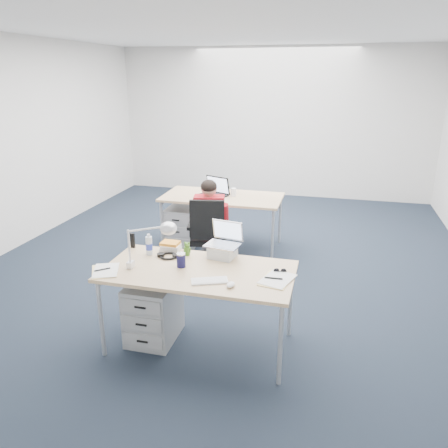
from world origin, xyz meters
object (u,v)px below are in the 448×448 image
object	(u,v)px
office_chair	(209,251)
can_koozie	(181,260)
silver_laptop	(222,241)
computer_mouse	(231,285)
wireless_keyboard	(210,281)
far_cup	(233,192)
bear_figurine	(187,249)
drawer_pedestal_near	(154,310)
desk_near	(199,275)
water_bottle	(149,244)
dark_laptop	(212,186)
desk_lamp	(144,244)
sunglasses	(280,271)
cordless_phone	(133,241)
drawer_pedestal_far	(183,226)
headphones	(168,255)
book_stack	(171,246)
seated_person	(210,223)
desk_far	(222,199)

from	to	relation	value
office_chair	can_koozie	size ratio (longest dim) A/B	7.70
silver_laptop	computer_mouse	size ratio (longest dim) A/B	3.27
wireless_keyboard	far_cup	distance (m)	2.59
computer_mouse	bear_figurine	world-z (taller)	bear_figurine
office_chair	drawer_pedestal_near	size ratio (longest dim) A/B	1.74
desk_near	water_bottle	xyz separation A→B (m)	(-0.53, 0.21, 0.14)
bear_figurine	dark_laptop	bearing A→B (deg)	106.75
silver_laptop	dark_laptop	bearing A→B (deg)	117.99
computer_mouse	desk_lamp	bearing A→B (deg)	177.22
bear_figurine	sunglasses	bearing A→B (deg)	-3.16
cordless_phone	desk_near	bearing A→B (deg)	-20.75
computer_mouse	dark_laptop	xyz separation A→B (m)	(-0.87, 2.53, 0.12)
silver_laptop	can_koozie	world-z (taller)	silver_laptop
drawer_pedestal_near	drawer_pedestal_far	xyz separation A→B (m)	(-0.52, 2.24, 0.00)
headphones	book_stack	distance (m)	0.17
drawer_pedestal_near	book_stack	xyz separation A→B (m)	(0.05, 0.34, 0.50)
drawer_pedestal_far	book_stack	bearing A→B (deg)	-73.29
sunglasses	seated_person	bearing A→B (deg)	114.78
seated_person	desk_lamp	size ratio (longest dim) A/B	2.48
water_bottle	cordless_phone	world-z (taller)	water_bottle
silver_laptop	desk_lamp	xyz separation A→B (m)	(-0.56, -0.41, 0.07)
desk_far	desk_lamp	bearing A→B (deg)	-90.79
seated_person	computer_mouse	bearing A→B (deg)	-80.18
drawer_pedestal_far	silver_laptop	bearing A→B (deg)	-60.87
drawer_pedestal_near	can_koozie	distance (m)	0.59
desk_near	drawer_pedestal_near	xyz separation A→B (m)	(-0.43, 0.01, -0.41)
silver_laptop	desk_far	bearing A→B (deg)	114.30
headphones	far_cup	size ratio (longest dim) A/B	1.92
office_chair	seated_person	xyz separation A→B (m)	(-0.03, 0.16, 0.30)
silver_laptop	bear_figurine	bearing A→B (deg)	-163.53
desk_far	office_chair	world-z (taller)	office_chair
wireless_keyboard	sunglasses	world-z (taller)	sunglasses
silver_laptop	bear_figurine	distance (m)	0.33
book_stack	office_chair	bearing A→B (deg)	87.99
sunglasses	desk_lamp	world-z (taller)	desk_lamp
wireless_keyboard	water_bottle	size ratio (longest dim) A/B	1.47
book_stack	sunglasses	bearing A→B (deg)	-12.63
drawer_pedestal_near	desk_lamp	world-z (taller)	desk_lamp
silver_laptop	computer_mouse	world-z (taller)	silver_laptop
drawer_pedestal_far	far_cup	distance (m)	0.87
seated_person	bear_figurine	world-z (taller)	seated_person
office_chair	can_koozie	world-z (taller)	office_chair
drawer_pedestal_near	computer_mouse	distance (m)	0.93
seated_person	drawer_pedestal_far	distance (m)	0.90
dark_laptop	desk_near	bearing A→B (deg)	-54.10
desk_far	drawer_pedestal_far	bearing A→B (deg)	-172.12
desk_near	desk_far	size ratio (longest dim) A/B	1.00
drawer_pedestal_far	computer_mouse	bearing A→B (deg)	-62.59
wireless_keyboard	water_bottle	distance (m)	0.79
seated_person	cordless_phone	distance (m)	1.38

